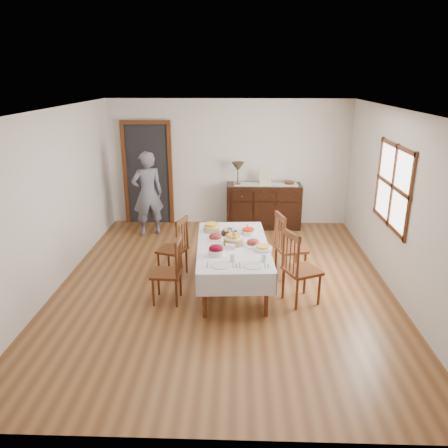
{
  "coord_description": "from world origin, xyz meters",
  "views": [
    {
      "loc": [
        0.21,
        -6.02,
        3.06
      ],
      "look_at": [
        0.0,
        0.1,
        0.95
      ],
      "focal_mm": 35.0,
      "sensor_mm": 36.0,
      "label": 1
    }
  ],
  "objects_px": {
    "table_lamp": "(238,167)",
    "chair_right_far": "(288,245)",
    "chair_left_near": "(170,270)",
    "sideboard": "(264,206)",
    "chair_right_near": "(299,267)",
    "chair_left_far": "(175,247)",
    "dining_table": "(233,250)",
    "person": "(147,191)"
  },
  "relations": [
    {
      "from": "sideboard",
      "to": "person",
      "type": "relative_size",
      "value": 0.85
    },
    {
      "from": "chair_right_far",
      "to": "person",
      "type": "bearing_deg",
      "value": 39.43
    },
    {
      "from": "chair_right_near",
      "to": "person",
      "type": "height_order",
      "value": "person"
    },
    {
      "from": "chair_left_near",
      "to": "sideboard",
      "type": "distance_m",
      "value": 3.56
    },
    {
      "from": "chair_left_far",
      "to": "table_lamp",
      "type": "distance_m",
      "value": 2.69
    },
    {
      "from": "sideboard",
      "to": "table_lamp",
      "type": "relative_size",
      "value": 3.32
    },
    {
      "from": "chair_left_far",
      "to": "person",
      "type": "height_order",
      "value": "person"
    },
    {
      "from": "person",
      "to": "table_lamp",
      "type": "height_order",
      "value": "person"
    },
    {
      "from": "chair_right_far",
      "to": "chair_right_near",
      "type": "bearing_deg",
      "value": 169.53
    },
    {
      "from": "chair_right_far",
      "to": "sideboard",
      "type": "distance_m",
      "value": 2.4
    },
    {
      "from": "chair_right_far",
      "to": "sideboard",
      "type": "bearing_deg",
      "value": -8.74
    },
    {
      "from": "chair_left_far",
      "to": "person",
      "type": "xyz_separation_m",
      "value": [
        -0.79,
        1.87,
        0.4
      ]
    },
    {
      "from": "chair_right_far",
      "to": "dining_table",
      "type": "bearing_deg",
      "value": 100.57
    },
    {
      "from": "dining_table",
      "to": "chair_left_near",
      "type": "relative_size",
      "value": 2.17
    },
    {
      "from": "chair_left_near",
      "to": "chair_right_near",
      "type": "height_order",
      "value": "chair_right_near"
    },
    {
      "from": "person",
      "to": "sideboard",
      "type": "bearing_deg",
      "value": 168.31
    },
    {
      "from": "dining_table",
      "to": "chair_left_near",
      "type": "distance_m",
      "value": 0.99
    },
    {
      "from": "table_lamp",
      "to": "person",
      "type": "bearing_deg",
      "value": -163.88
    },
    {
      "from": "dining_table",
      "to": "sideboard",
      "type": "xyz_separation_m",
      "value": [
        0.6,
        2.79,
        -0.15
      ]
    },
    {
      "from": "dining_table",
      "to": "table_lamp",
      "type": "relative_size",
      "value": 4.52
    },
    {
      "from": "chair_right_near",
      "to": "chair_right_far",
      "type": "height_order",
      "value": "chair_right_near"
    },
    {
      "from": "chair_left_near",
      "to": "table_lamp",
      "type": "xyz_separation_m",
      "value": [
        0.93,
        3.21,
        0.79
      ]
    },
    {
      "from": "chair_right_near",
      "to": "chair_right_far",
      "type": "bearing_deg",
      "value": -20.52
    },
    {
      "from": "chair_right_far",
      "to": "chair_left_near",
      "type": "bearing_deg",
      "value": 101.84
    },
    {
      "from": "chair_right_near",
      "to": "dining_table",
      "type": "bearing_deg",
      "value": 40.0
    },
    {
      "from": "chair_left_near",
      "to": "sideboard",
      "type": "bearing_deg",
      "value": 158.47
    },
    {
      "from": "dining_table",
      "to": "chair_left_far",
      "type": "xyz_separation_m",
      "value": [
        -0.91,
        0.37,
        -0.12
      ]
    },
    {
      "from": "chair_left_far",
      "to": "table_lamp",
      "type": "xyz_separation_m",
      "value": [
        0.97,
        2.38,
        0.78
      ]
    },
    {
      "from": "chair_right_far",
      "to": "sideboard",
      "type": "xyz_separation_m",
      "value": [
        -0.25,
        2.38,
        -0.07
      ]
    },
    {
      "from": "table_lamp",
      "to": "chair_right_far",
      "type": "bearing_deg",
      "value": -71.31
    },
    {
      "from": "chair_right_far",
      "to": "table_lamp",
      "type": "xyz_separation_m",
      "value": [
        -0.8,
        2.35,
        0.74
      ]
    },
    {
      "from": "chair_left_far",
      "to": "chair_right_near",
      "type": "relative_size",
      "value": 0.91
    },
    {
      "from": "person",
      "to": "chair_left_far",
      "type": "bearing_deg",
      "value": 87.91
    },
    {
      "from": "chair_left_near",
      "to": "chair_left_far",
      "type": "height_order",
      "value": "chair_left_far"
    },
    {
      "from": "dining_table",
      "to": "chair_left_near",
      "type": "xyz_separation_m",
      "value": [
        -0.87,
        -0.46,
        -0.12
      ]
    },
    {
      "from": "person",
      "to": "chair_left_near",
      "type": "bearing_deg",
      "value": 82.21
    },
    {
      "from": "chair_right_near",
      "to": "chair_right_far",
      "type": "relative_size",
      "value": 1.02
    },
    {
      "from": "chair_right_near",
      "to": "sideboard",
      "type": "xyz_separation_m",
      "value": [
        -0.31,
        3.22,
        -0.08
      ]
    },
    {
      "from": "chair_left_far",
      "to": "dining_table",
      "type": "bearing_deg",
      "value": 87.01
    },
    {
      "from": "sideboard",
      "to": "table_lamp",
      "type": "height_order",
      "value": "table_lamp"
    },
    {
      "from": "chair_left_near",
      "to": "chair_right_near",
      "type": "relative_size",
      "value": 0.89
    },
    {
      "from": "chair_left_far",
      "to": "chair_right_far",
      "type": "height_order",
      "value": "chair_right_far"
    }
  ]
}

